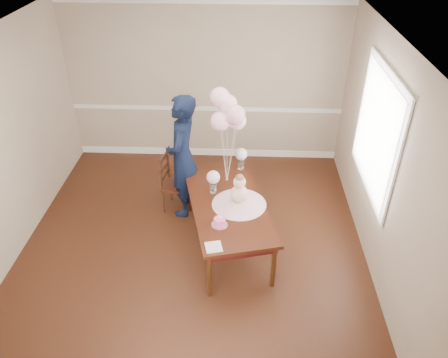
% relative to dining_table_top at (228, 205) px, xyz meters
% --- Properties ---
extents(floor, '(4.50, 5.00, 0.00)m').
position_rel_dining_table_top_xyz_m(floor, '(-0.46, -0.16, -0.65)').
color(floor, black).
rests_on(floor, ground).
extents(ceiling, '(4.50, 5.00, 0.02)m').
position_rel_dining_table_top_xyz_m(ceiling, '(-0.46, -0.16, 2.05)').
color(ceiling, white).
rests_on(ceiling, wall_back).
extents(wall_back, '(4.50, 0.02, 2.70)m').
position_rel_dining_table_top_xyz_m(wall_back, '(-0.46, 2.34, 0.70)').
color(wall_back, gray).
rests_on(wall_back, floor).
extents(wall_right, '(0.02, 5.00, 2.70)m').
position_rel_dining_table_top_xyz_m(wall_right, '(1.79, -0.16, 0.70)').
color(wall_right, gray).
rests_on(wall_right, floor).
extents(chair_rail_trim, '(4.50, 0.02, 0.07)m').
position_rel_dining_table_top_xyz_m(chair_rail_trim, '(-0.46, 2.33, 0.25)').
color(chair_rail_trim, white).
rests_on(chair_rail_trim, wall_back).
extents(baseboard_trim, '(4.50, 0.02, 0.12)m').
position_rel_dining_table_top_xyz_m(baseboard_trim, '(-0.46, 2.33, -0.59)').
color(baseboard_trim, white).
rests_on(baseboard_trim, floor).
extents(window_frame, '(0.02, 1.66, 1.56)m').
position_rel_dining_table_top_xyz_m(window_frame, '(1.77, 0.34, 0.90)').
color(window_frame, white).
rests_on(window_frame, wall_right).
extents(window_blinds, '(0.01, 1.50, 1.40)m').
position_rel_dining_table_top_xyz_m(window_blinds, '(1.75, 0.34, 0.90)').
color(window_blinds, white).
rests_on(window_blinds, wall_right).
extents(dining_table_top, '(1.30, 1.96, 0.05)m').
position_rel_dining_table_top_xyz_m(dining_table_top, '(0.00, 0.00, 0.00)').
color(dining_table_top, black).
rests_on(dining_table_top, table_leg_fl).
extents(table_apron, '(1.19, 1.86, 0.09)m').
position_rel_dining_table_top_xyz_m(table_apron, '(0.00, 0.00, -0.07)').
color(table_apron, black).
rests_on(table_apron, table_leg_fl).
extents(table_leg_fl, '(0.08, 0.08, 0.63)m').
position_rel_dining_table_top_xyz_m(table_leg_fl, '(-0.17, -0.89, -0.34)').
color(table_leg_fl, black).
rests_on(table_leg_fl, floor).
extents(table_leg_fr, '(0.08, 0.08, 0.63)m').
position_rel_dining_table_top_xyz_m(table_leg_fr, '(0.56, -0.72, -0.34)').
color(table_leg_fr, black).
rests_on(table_leg_fr, floor).
extents(table_leg_bl, '(0.08, 0.08, 0.63)m').
position_rel_dining_table_top_xyz_m(table_leg_bl, '(-0.56, 0.72, -0.34)').
color(table_leg_bl, black).
rests_on(table_leg_bl, floor).
extents(table_leg_br, '(0.08, 0.08, 0.63)m').
position_rel_dining_table_top_xyz_m(table_leg_br, '(0.17, 0.89, -0.34)').
color(table_leg_br, black).
rests_on(table_leg_br, floor).
extents(baby_skirt, '(0.83, 0.83, 0.09)m').
position_rel_dining_table_top_xyz_m(baby_skirt, '(0.14, -0.01, 0.07)').
color(baby_skirt, '#DDA3BA').
rests_on(baby_skirt, dining_table_top).
extents(baby_torso, '(0.22, 0.22, 0.22)m').
position_rel_dining_table_top_xyz_m(baby_torso, '(0.14, -0.01, 0.18)').
color(baby_torso, '#FFA1C5').
rests_on(baby_torso, baby_skirt).
extents(baby_head, '(0.15, 0.15, 0.15)m').
position_rel_dining_table_top_xyz_m(baby_head, '(0.14, -0.01, 0.36)').
color(baby_head, beige).
rests_on(baby_head, baby_torso).
extents(baby_hair, '(0.11, 0.11, 0.11)m').
position_rel_dining_table_top_xyz_m(baby_hair, '(0.14, -0.01, 0.41)').
color(baby_hair, brown).
rests_on(baby_hair, baby_head).
extents(cake_platter, '(0.24, 0.24, 0.01)m').
position_rel_dining_table_top_xyz_m(cake_platter, '(-0.08, -0.44, 0.03)').
color(cake_platter, silver).
rests_on(cake_platter, dining_table_top).
extents(birthday_cake, '(0.16, 0.16, 0.09)m').
position_rel_dining_table_top_xyz_m(birthday_cake, '(-0.08, -0.44, 0.07)').
color(birthday_cake, '#F64D96').
rests_on(birthday_cake, cake_platter).
extents(cake_flower_a, '(0.03, 0.03, 0.03)m').
position_rel_dining_table_top_xyz_m(cake_flower_a, '(-0.08, -0.44, 0.13)').
color(cake_flower_a, white).
rests_on(cake_flower_a, birthday_cake).
extents(cake_flower_b, '(0.03, 0.03, 0.03)m').
position_rel_dining_table_top_xyz_m(cake_flower_b, '(-0.06, -0.41, 0.13)').
color(cake_flower_b, white).
rests_on(cake_flower_b, birthday_cake).
extents(rose_vase_near, '(0.11, 0.11, 0.14)m').
position_rel_dining_table_top_xyz_m(rose_vase_near, '(-0.20, 0.23, 0.09)').
color(rose_vase_near, white).
rests_on(rose_vase_near, dining_table_top).
extents(roses_near, '(0.17, 0.17, 0.17)m').
position_rel_dining_table_top_xyz_m(roses_near, '(-0.20, 0.23, 0.26)').
color(roses_near, silver).
rests_on(roses_near, rose_vase_near).
extents(rose_vase_far, '(0.11, 0.11, 0.14)m').
position_rel_dining_table_top_xyz_m(rose_vase_far, '(0.15, 0.83, 0.09)').
color(rose_vase_far, white).
rests_on(rose_vase_far, dining_table_top).
extents(roses_far, '(0.17, 0.17, 0.17)m').
position_rel_dining_table_top_xyz_m(roses_far, '(0.15, 0.83, 0.26)').
color(roses_far, silver).
rests_on(roses_far, rose_vase_far).
extents(napkin, '(0.22, 0.22, 0.01)m').
position_rel_dining_table_top_xyz_m(napkin, '(-0.12, -0.82, 0.03)').
color(napkin, silver).
rests_on(napkin, dining_table_top).
extents(balloon_weight, '(0.04, 0.04, 0.02)m').
position_rel_dining_table_top_xyz_m(balloon_weight, '(-0.03, 0.50, 0.03)').
color(balloon_weight, '#B8B7BC').
rests_on(balloon_weight, dining_table_top).
extents(balloon_a, '(0.25, 0.25, 0.25)m').
position_rel_dining_table_top_xyz_m(balloon_a, '(-0.12, 0.48, 0.92)').
color(balloon_a, '#FFB4CF').
rests_on(balloon_a, balloon_ribbon_a).
extents(balloon_b, '(0.25, 0.25, 0.25)m').
position_rel_dining_table_top_xyz_m(balloon_b, '(0.07, 0.48, 1.01)').
color(balloon_b, '#E8A4B7').
rests_on(balloon_b, balloon_ribbon_b).
extents(balloon_c, '(0.25, 0.25, 0.25)m').
position_rel_dining_table_top_xyz_m(balloon_c, '(-0.03, 0.59, 1.10)').
color(balloon_c, '#FFB4CF').
rests_on(balloon_c, balloon_ribbon_c).
extents(balloon_d, '(0.25, 0.25, 0.25)m').
position_rel_dining_table_top_xyz_m(balloon_d, '(-0.13, 0.59, 1.19)').
color(balloon_d, '#FFB4CB').
rests_on(balloon_d, balloon_ribbon_d).
extents(balloon_e, '(0.25, 0.25, 0.25)m').
position_rel_dining_table_top_xyz_m(balloon_e, '(0.08, 0.60, 0.88)').
color(balloon_e, '#FFB4C5').
rests_on(balloon_e, balloon_ribbon_e).
extents(balloon_ribbon_a, '(0.08, 0.02, 0.75)m').
position_rel_dining_table_top_xyz_m(balloon_ribbon_a, '(-0.07, 0.49, 0.41)').
color(balloon_ribbon_a, white).
rests_on(balloon_ribbon_a, balloon_weight).
extents(balloon_ribbon_b, '(0.10, 0.03, 0.84)m').
position_rel_dining_table_top_xyz_m(balloon_ribbon_b, '(0.02, 0.49, 0.45)').
color(balloon_ribbon_b, silver).
rests_on(balloon_ribbon_b, balloon_weight).
extents(balloon_ribbon_c, '(0.01, 0.09, 0.93)m').
position_rel_dining_table_top_xyz_m(balloon_ribbon_c, '(-0.03, 0.55, 0.50)').
color(balloon_ribbon_c, white).
rests_on(balloon_ribbon_c, balloon_weight).
extents(balloon_ribbon_d, '(0.09, 0.07, 1.02)m').
position_rel_dining_table_top_xyz_m(balloon_ribbon_d, '(-0.08, 0.55, 0.55)').
color(balloon_ribbon_d, white).
rests_on(balloon_ribbon_d, balloon_weight).
extents(balloon_ribbon_e, '(0.11, 0.09, 0.70)m').
position_rel_dining_table_top_xyz_m(balloon_ribbon_e, '(0.03, 0.55, 0.39)').
color(balloon_ribbon_e, silver).
rests_on(balloon_ribbon_e, balloon_weight).
extents(dining_chair_seat, '(0.46, 0.46, 0.04)m').
position_rel_dining_table_top_xyz_m(dining_chair_seat, '(-0.76, 0.77, -0.25)').
color(dining_chair_seat, '#34160E').
rests_on(dining_chair_seat, chair_leg_fl).
extents(chair_leg_fl, '(0.04, 0.04, 0.38)m').
position_rel_dining_table_top_xyz_m(chair_leg_fl, '(-0.95, 0.64, -0.46)').
color(chair_leg_fl, '#381A0F').
rests_on(chair_leg_fl, floor).
extents(chair_leg_fr, '(0.04, 0.04, 0.38)m').
position_rel_dining_table_top_xyz_m(chair_leg_fr, '(-0.64, 0.58, -0.46)').
color(chair_leg_fr, '#3B1E10').
rests_on(chair_leg_fr, floor).
extents(chair_leg_bl, '(0.04, 0.04, 0.38)m').
position_rel_dining_table_top_xyz_m(chair_leg_bl, '(-0.89, 0.96, -0.46)').
color(chair_leg_bl, '#3B1A10').
rests_on(chair_leg_bl, floor).
extents(chair_leg_br, '(0.04, 0.04, 0.38)m').
position_rel_dining_table_top_xyz_m(chair_leg_br, '(-0.58, 0.90, -0.46)').
color(chair_leg_br, '#3E1B11').
rests_on(chair_leg_br, floor).
extents(chair_back_post_l, '(0.04, 0.04, 0.50)m').
position_rel_dining_table_top_xyz_m(chair_back_post_l, '(-0.97, 0.64, 0.00)').
color(chair_back_post_l, '#3B1E10').
rests_on(chair_back_post_l, dining_chair_seat).
extents(chair_back_post_r, '(0.04, 0.04, 0.50)m').
position_rel_dining_table_top_xyz_m(chair_back_post_r, '(-0.91, 0.96, 0.00)').
color(chair_back_post_r, '#331C0E').
rests_on(chair_back_post_r, dining_chair_seat).
extents(chair_slat_low, '(0.09, 0.35, 0.04)m').
position_rel_dining_table_top_xyz_m(chair_slat_low, '(-0.94, 0.80, -0.10)').
color(chair_slat_low, '#321B0D').
rests_on(chair_slat_low, dining_chair_seat).
extents(chair_slat_mid, '(0.09, 0.35, 0.04)m').
position_rel_dining_table_top_xyz_m(chair_slat_mid, '(-0.94, 0.80, 0.04)').
color(chair_slat_mid, '#3B1410').
rests_on(chair_slat_mid, dining_chair_seat).
extents(chair_slat_top, '(0.09, 0.35, 0.04)m').
position_rel_dining_table_top_xyz_m(chair_slat_top, '(-0.94, 0.80, 0.18)').
color(chair_slat_top, '#3B1D10').
rests_on(chair_slat_top, dining_chair_seat).
extents(woman, '(0.51, 0.70, 1.80)m').
position_rel_dining_table_top_xyz_m(woman, '(-0.65, 0.73, 0.25)').
color(woman, black).
rests_on(woman, floor).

